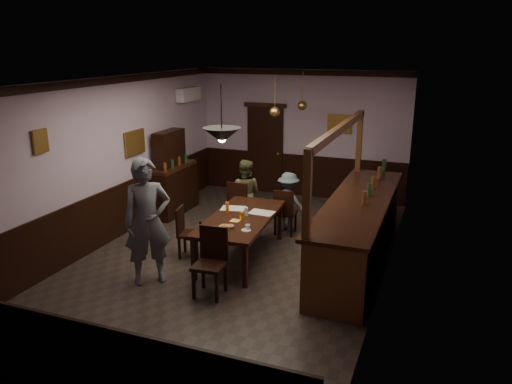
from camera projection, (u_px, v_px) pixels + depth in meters
The scene contains 31 objects.
room at pixel (234, 173), 8.22m from camera, with size 5.01×8.01×3.01m.
dining_table at pixel (241, 220), 8.43m from camera, with size 1.14×2.26×0.75m.
chair_far_left at pixel (240, 204), 9.76m from camera, with size 0.45×0.45×1.00m.
chair_far_right at pixel (285, 210), 9.52m from camera, with size 0.41×0.41×0.91m.
chair_near at pixel (211, 258), 7.26m from camera, with size 0.47×0.47×1.01m.
chair_side at pixel (186, 230), 8.56m from camera, with size 0.45×0.45×0.88m.
person_standing at pixel (148, 222), 7.50m from camera, with size 0.71×0.47×1.96m, color #565963.
person_seated_left at pixel (245, 193), 9.97m from camera, with size 0.66×0.52×1.37m, color brown.
person_seated_right at pixel (288, 202), 9.74m from camera, with size 0.76×0.44×1.17m, color slate.
newspaper_left at pixel (233, 208), 8.82m from camera, with size 0.42×0.30×0.01m, color silver.
newspaper_right at pixel (262, 213), 8.60m from camera, with size 0.42×0.30×0.01m, color silver.
napkin at pixel (235, 221), 8.21m from camera, with size 0.15×0.15×0.00m, color #E6B154.
saucer at pixel (246, 230), 7.78m from camera, with size 0.15×0.15×0.01m, color white.
coffee_cup at pixel (248, 227), 7.80m from camera, with size 0.08×0.08×0.07m, color white.
pastry_plate at pixel (225, 227), 7.91m from camera, with size 0.22×0.22×0.01m, color white.
pastry_ring_a at pixel (224, 226), 7.88m from camera, with size 0.13×0.13×0.04m, color #C68C47.
pastry_ring_b at pixel (230, 226), 7.87m from camera, with size 0.13×0.13×0.04m, color #C68C47.
soda_can at pixel (242, 216), 8.27m from camera, with size 0.07×0.07×0.12m, color #FFA015.
beer_glass at pixel (227, 208), 8.55m from camera, with size 0.06×0.06×0.20m, color #BF721E.
water_glass at pixel (246, 212), 8.43m from camera, with size 0.06×0.06×0.15m, color silver.
pepper_mill at pixel (200, 225), 7.80m from camera, with size 0.04×0.04×0.14m, color black.
sideboard at pixel (172, 180), 10.74m from camera, with size 0.49×1.36×1.80m.
bar_counter at pixel (358, 229), 8.32m from camera, with size 0.96×4.12×2.31m.
door_back at pixel (265, 150), 12.19m from camera, with size 0.90×0.06×2.10m, color black.
ac_unit at pixel (189, 94), 11.36m from camera, with size 0.20×0.85×0.30m.
picture_left_small at pixel (40, 141), 7.45m from camera, with size 0.04×0.28×0.36m.
picture_left_large at pixel (135, 143), 9.73m from camera, with size 0.04×0.62×0.48m.
picture_back at pixel (339, 124), 11.37m from camera, with size 0.55×0.04×0.42m.
pendant_iron at pixel (222, 135), 7.24m from camera, with size 0.56×0.56×0.84m.
pendant_brass_mid at pixel (275, 112), 9.51m from camera, with size 0.20×0.20×0.81m.
pendant_brass_far at pixel (302, 106), 10.51m from camera, with size 0.20×0.20×0.81m.
Camera 1 is at (3.20, -7.31, 3.54)m, focal length 35.00 mm.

